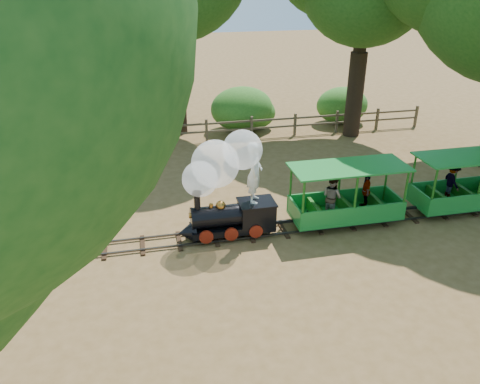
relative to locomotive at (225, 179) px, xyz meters
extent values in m
plane|color=olive|center=(1.69, -0.07, -1.75)|extent=(90.00, 90.00, 0.00)
cube|color=#3F3D3A|center=(1.69, -0.37, -1.68)|extent=(22.00, 0.05, 0.05)
cube|color=#3F3D3A|center=(1.69, 0.23, -1.68)|extent=(22.00, 0.05, 0.05)
cube|color=#382314|center=(1.69, -0.07, -1.73)|extent=(0.12, 1.00, 0.05)
cube|color=#382314|center=(-3.31, -0.07, -1.73)|extent=(0.12, 1.00, 0.05)
cube|color=#382314|center=(6.69, -0.07, -1.73)|extent=(0.12, 1.00, 0.05)
cube|color=black|center=(0.19, -0.07, -1.46)|extent=(2.34, 0.74, 0.19)
cylinder|color=black|center=(-0.19, -0.07, -1.07)|extent=(1.49, 0.60, 0.60)
cylinder|color=black|center=(-0.77, -0.07, -0.53)|extent=(0.17, 0.17, 0.47)
sphere|color=#B6762B|center=(-0.13, -0.07, -0.75)|extent=(0.28, 0.28, 0.28)
cylinder|color=#B6762B|center=(-0.40, -0.07, -0.73)|extent=(0.11, 0.11, 0.11)
cube|color=black|center=(0.88, -0.07, -1.07)|extent=(0.96, 0.74, 0.59)
cube|color=black|center=(0.88, -0.07, -0.76)|extent=(1.01, 0.81, 0.04)
cone|color=black|center=(-1.09, -0.07, -1.48)|extent=(0.48, 0.68, 0.68)
cylinder|color=#B6762B|center=(-0.96, -0.07, -0.96)|extent=(0.11, 0.15, 0.15)
cylinder|color=maroon|center=(-0.61, -0.46, -1.46)|extent=(0.38, 0.06, 0.38)
cylinder|color=maroon|center=(-0.61, 0.31, -1.46)|extent=(0.38, 0.06, 0.38)
cylinder|color=maroon|center=(0.08, -0.46, -1.46)|extent=(0.38, 0.06, 0.38)
cylinder|color=maroon|center=(0.08, 0.31, -1.46)|extent=(0.38, 0.06, 0.38)
cylinder|color=maroon|center=(0.77, -0.46, -1.46)|extent=(0.38, 0.06, 0.38)
cylinder|color=maroon|center=(0.77, 0.31, -1.46)|extent=(0.38, 0.06, 0.38)
sphere|color=white|center=(-0.66, -0.02, 0.07)|extent=(0.96, 0.96, 0.96)
sphere|color=white|center=(-0.24, 0.03, 0.44)|extent=(1.28, 1.28, 1.28)
sphere|color=white|center=(0.51, 0.08, 0.76)|extent=(1.06, 1.06, 1.06)
imported|color=white|center=(0.82, -0.01, 0.12)|extent=(0.58, 0.72, 1.72)
cube|color=#1D852F|center=(3.55, -0.07, -1.44)|extent=(3.19, 1.22, 0.09)
cube|color=#1D6316|center=(3.55, -0.07, -1.56)|extent=(2.87, 0.47, 0.13)
cube|color=#1D852F|center=(3.55, -0.65, -1.16)|extent=(3.19, 0.06, 0.47)
cube|color=#1D852F|center=(3.55, 0.50, -1.16)|extent=(3.19, 0.06, 0.47)
cube|color=#1D852F|center=(3.55, -0.07, 0.06)|extent=(3.33, 1.36, 0.05)
cylinder|color=#1D6316|center=(2.03, -0.63, -0.69)|extent=(0.07, 0.07, 1.50)
cylinder|color=#1D6316|center=(2.03, 0.48, -0.69)|extent=(0.07, 0.07, 1.50)
cylinder|color=#1D6316|center=(5.07, -0.63, -0.69)|extent=(0.07, 0.07, 1.50)
cylinder|color=#1D6316|center=(5.07, 0.48, -0.69)|extent=(0.07, 0.07, 1.50)
cube|color=#1D6316|center=(2.60, -0.07, -1.21)|extent=(0.11, 1.03, 0.38)
cube|color=#1D6316|center=(3.55, -0.07, -1.21)|extent=(0.11, 1.03, 0.38)
cube|color=#1D6316|center=(4.51, -0.07, -1.21)|extent=(0.11, 1.03, 0.38)
cylinder|color=black|center=(2.53, -0.39, -1.52)|extent=(0.26, 0.06, 0.26)
cylinder|color=black|center=(2.53, 0.25, -1.52)|extent=(0.26, 0.06, 0.26)
cylinder|color=black|center=(4.57, -0.39, -1.52)|extent=(0.26, 0.06, 0.26)
cylinder|color=black|center=(4.57, 0.25, -1.52)|extent=(0.26, 0.06, 0.26)
imported|color=gray|center=(3.05, -0.18, -0.77)|extent=(0.69, 0.76, 1.26)
imported|color=gray|center=(4.27, 0.15, -0.86)|extent=(0.44, 0.69, 1.08)
cube|color=#1D852F|center=(7.49, -0.07, -1.44)|extent=(3.19, 1.22, 0.09)
cube|color=#1D6316|center=(7.49, -0.07, -1.56)|extent=(2.87, 0.47, 0.13)
cube|color=#1D852F|center=(7.49, -0.65, -1.16)|extent=(3.19, 0.06, 0.47)
cube|color=#1D852F|center=(7.49, 0.50, -1.16)|extent=(3.19, 0.06, 0.47)
cube|color=#1D852F|center=(7.49, -0.07, 0.06)|extent=(3.33, 1.36, 0.05)
cylinder|color=#1D6316|center=(5.97, -0.63, -0.69)|extent=(0.07, 0.07, 1.50)
cylinder|color=#1D6316|center=(5.97, 0.48, -0.69)|extent=(0.07, 0.07, 1.50)
cube|color=#1D6316|center=(6.53, -0.07, -1.21)|extent=(0.11, 1.03, 0.38)
cube|color=#1D6316|center=(7.49, -0.07, -1.21)|extent=(0.11, 1.03, 0.38)
cylinder|color=black|center=(6.47, -0.39, -1.52)|extent=(0.26, 0.06, 0.26)
cylinder|color=black|center=(6.47, 0.25, -1.52)|extent=(0.26, 0.06, 0.26)
imported|color=gray|center=(7.20, 0.25, -0.85)|extent=(0.46, 0.74, 1.09)
cylinder|color=#2D2116|center=(-6.81, 5.93, 0.43)|extent=(0.70, 0.70, 4.36)
cylinder|color=#2D2116|center=(-0.31, 9.43, 0.24)|extent=(0.66, 0.66, 3.98)
cylinder|color=#2D2116|center=(-0.31, 9.43, 3.36)|extent=(0.50, 0.50, 2.27)
cylinder|color=#2D2116|center=(7.19, 7.43, 0.07)|extent=(0.72, 0.72, 3.64)
cylinder|color=#2D2116|center=(7.19, 7.43, 2.93)|extent=(0.54, 0.54, 2.08)
cube|color=brown|center=(-7.31, 7.93, -1.25)|extent=(0.10, 0.10, 1.00)
cube|color=brown|center=(-5.31, 7.93, -1.25)|extent=(0.10, 0.10, 1.00)
cube|color=brown|center=(-3.31, 7.93, -1.25)|extent=(0.10, 0.10, 1.00)
cube|color=brown|center=(-1.31, 7.93, -1.25)|extent=(0.10, 0.10, 1.00)
cube|color=brown|center=(0.69, 7.93, -1.25)|extent=(0.10, 0.10, 1.00)
cube|color=brown|center=(2.69, 7.93, -1.25)|extent=(0.10, 0.10, 1.00)
cube|color=brown|center=(4.69, 7.93, -1.25)|extent=(0.10, 0.10, 1.00)
cube|color=brown|center=(6.69, 7.93, -1.25)|extent=(0.10, 0.10, 1.00)
cube|color=brown|center=(8.69, 7.93, -1.25)|extent=(0.10, 0.10, 1.00)
cube|color=brown|center=(10.69, 7.93, -1.25)|extent=(0.10, 0.10, 1.00)
cube|color=brown|center=(1.69, 7.93, -0.95)|extent=(18.00, 0.06, 0.08)
cube|color=brown|center=(1.69, 7.93, -1.30)|extent=(18.00, 0.06, 0.08)
ellipsoid|color=#2D6B1E|center=(-7.31, 9.23, -0.92)|extent=(2.41, 1.86, 1.67)
ellipsoid|color=#2D6B1E|center=(2.54, 9.23, -0.75)|extent=(2.89, 2.22, 2.00)
ellipsoid|color=#2D6B1E|center=(3.02, 9.23, -0.98)|extent=(2.22, 1.71, 1.54)
ellipsoid|color=#2D6B1E|center=(7.48, 9.23, -0.88)|extent=(2.51, 1.93, 1.74)
camera|label=1|loc=(-2.04, -11.22, 5.11)|focal=35.00mm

